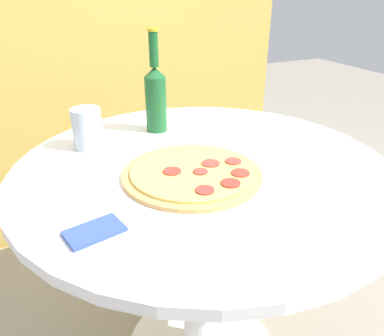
# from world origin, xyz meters

# --- Properties ---
(table) EXTENTS (0.93, 0.93, 0.69)m
(table) POSITION_xyz_m (0.00, 0.00, 0.51)
(table) COLOR white
(table) RESTS_ON ground_plane
(fence_panel) EXTENTS (1.53, 0.04, 1.79)m
(fence_panel) POSITION_xyz_m (0.00, 0.87, 0.90)
(fence_panel) COLOR gold
(fence_panel) RESTS_ON ground_plane
(pizza) EXTENTS (0.32, 0.32, 0.02)m
(pizza) POSITION_xyz_m (-0.05, -0.05, 0.69)
(pizza) COLOR tan
(pizza) RESTS_ON table
(beer_bottle) EXTENTS (0.06, 0.06, 0.29)m
(beer_bottle) POSITION_xyz_m (-0.03, 0.27, 0.79)
(beer_bottle) COLOR #195628
(beer_bottle) RESTS_ON table
(drinking_glass) EXTENTS (0.08, 0.08, 0.11)m
(drinking_glass) POSITION_xyz_m (-0.24, 0.22, 0.74)
(drinking_glass) COLOR #ADBCC6
(drinking_glass) RESTS_ON table
(napkin) EXTENTS (0.11, 0.08, 0.01)m
(napkin) POSITION_xyz_m (-0.30, -0.18, 0.69)
(napkin) COLOR #334C99
(napkin) RESTS_ON table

